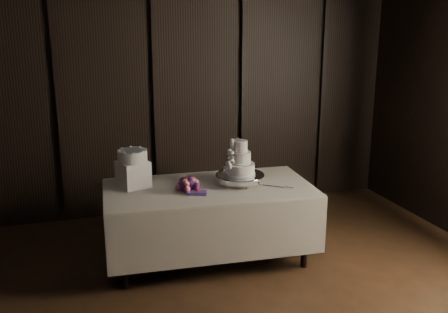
% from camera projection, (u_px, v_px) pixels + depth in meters
% --- Properties ---
extents(room, '(6.08, 7.08, 3.08)m').
position_uv_depth(room, '(260.00, 172.00, 2.69)').
color(room, black).
rests_on(room, ground).
extents(display_table, '(2.05, 1.15, 0.76)m').
position_uv_depth(display_table, '(209.00, 220.00, 4.89)').
color(display_table, beige).
rests_on(display_table, ground).
extents(cake_stand, '(0.63, 0.63, 0.09)m').
position_uv_depth(cake_stand, '(240.00, 179.00, 4.90)').
color(cake_stand, silver).
rests_on(cake_stand, display_table).
extents(wedding_cake, '(0.33, 0.29, 0.34)m').
position_uv_depth(wedding_cake, '(238.00, 162.00, 4.83)').
color(wedding_cake, white).
rests_on(wedding_cake, cake_stand).
extents(bouquet, '(0.39, 0.45, 0.18)m').
position_uv_depth(bouquet, '(189.00, 185.00, 4.66)').
color(bouquet, '#CE5C7F').
rests_on(bouquet, display_table).
extents(box_pedestal, '(0.33, 0.33, 0.25)m').
position_uv_depth(box_pedestal, '(133.00, 174.00, 4.78)').
color(box_pedestal, white).
rests_on(box_pedestal, display_table).
extents(small_cake, '(0.30, 0.30, 0.11)m').
position_uv_depth(small_cake, '(132.00, 156.00, 4.73)').
color(small_cake, white).
rests_on(small_cake, box_pedestal).
extents(cake_knife, '(0.31, 0.24, 0.01)m').
position_uv_depth(cake_knife, '(270.00, 186.00, 4.80)').
color(cake_knife, silver).
rests_on(cake_knife, display_table).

